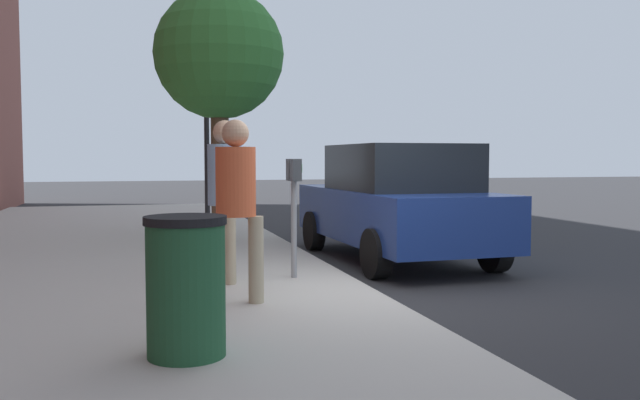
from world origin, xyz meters
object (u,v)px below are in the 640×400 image
object	(u,v)px
trash_bin	(186,286)
traffic_signal	(211,114)
parking_meter	(294,192)
pedestrian_bystander	(236,195)
street_tree	(219,56)
parked_sedan_near	(396,202)
pedestrian_at_meter	(225,185)

from	to	relation	value
trash_bin	traffic_signal	bearing A→B (deg)	-7.23
parking_meter	traffic_signal	xyz separation A→B (m)	(7.90, 0.10, 1.41)
pedestrian_bystander	trash_bin	distance (m)	1.88
parking_meter	trash_bin	distance (m)	3.28
street_tree	parked_sedan_near	bearing A→B (deg)	-136.75
pedestrian_at_meter	parked_sedan_near	bearing A→B (deg)	29.04
parking_meter	pedestrian_bystander	world-z (taller)	pedestrian_bystander
traffic_signal	trash_bin	bearing A→B (deg)	172.77
pedestrian_bystander	trash_bin	bearing A→B (deg)	179.94
pedestrian_bystander	traffic_signal	xyz separation A→B (m)	(9.10, -0.76, 1.36)
parked_sedan_near	trash_bin	distance (m)	5.87
street_tree	traffic_signal	world-z (taller)	street_tree
parked_sedan_near	pedestrian_at_meter	bearing A→B (deg)	122.76
pedestrian_bystander	parked_sedan_near	size ratio (longest dim) A/B	0.40
parking_meter	pedestrian_bystander	size ratio (longest dim) A/B	0.79
pedestrian_at_meter	pedestrian_bystander	size ratio (longest dim) A/B	1.03
pedestrian_bystander	parked_sedan_near	xyz separation A→B (m)	(3.02, -2.89, -0.32)
pedestrian_at_meter	traffic_signal	distance (m)	8.05
street_tree	trash_bin	distance (m)	7.80
pedestrian_at_meter	parked_sedan_near	distance (m)	3.40
pedestrian_bystander	parking_meter	bearing A→B (deg)	-16.09
traffic_signal	trash_bin	size ratio (longest dim) A/B	3.56
parking_meter	pedestrian_bystander	distance (m)	1.48
pedestrian_bystander	parked_sedan_near	distance (m)	4.19
pedestrian_bystander	parked_sedan_near	world-z (taller)	pedestrian_bystander
parked_sedan_near	trash_bin	world-z (taller)	parked_sedan_near
pedestrian_at_meter	traffic_signal	xyz separation A→B (m)	(7.91, -0.71, 1.32)
street_tree	traffic_signal	bearing A→B (deg)	-3.80
parked_sedan_near	trash_bin	size ratio (longest dim) A/B	4.40
parked_sedan_near	traffic_signal	xyz separation A→B (m)	(6.08, 2.13, 1.68)
pedestrian_at_meter	trash_bin	distance (m)	3.01
street_tree	traffic_signal	distance (m)	3.66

